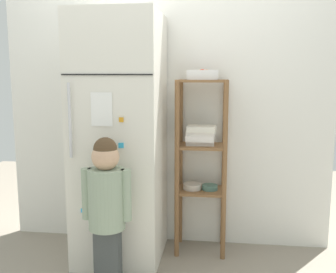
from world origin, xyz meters
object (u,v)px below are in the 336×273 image
Objects in this scene: refrigerator at (120,139)px; fruit_bin at (204,75)px; child_standing at (107,198)px; pantry_shelf_unit at (201,152)px.

refrigerator is 8.01× the size of fruit_bin.
fruit_bin is at bearing 48.48° from child_standing.
refrigerator is at bearing 93.04° from child_standing.
pantry_shelf_unit is 5.93× the size of fruit_bin.
pantry_shelf_unit is at bearing 48.22° from child_standing.
fruit_bin is at bearing 59.75° from pantry_shelf_unit.
fruit_bin reaches higher than child_standing.
pantry_shelf_unit is 0.58m from fruit_bin.
refrigerator reaches higher than child_standing.
refrigerator is at bearing -164.08° from pantry_shelf_unit.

